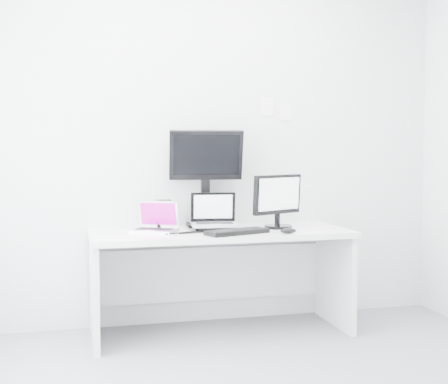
% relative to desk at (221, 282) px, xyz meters
% --- Properties ---
extents(back_wall, '(3.60, 0.00, 3.60)m').
position_rel_desk_xyz_m(back_wall, '(0.00, 0.35, 0.99)').
color(back_wall, silver).
rests_on(back_wall, ground).
extents(desk, '(1.80, 0.70, 0.73)m').
position_rel_desk_xyz_m(desk, '(0.00, 0.00, 0.00)').
color(desk, white).
rests_on(desk, ground).
extents(macbook, '(0.37, 0.34, 0.22)m').
position_rel_desk_xyz_m(macbook, '(-0.46, 0.04, 0.48)').
color(macbook, '#A8A8AC').
rests_on(macbook, desk).
extents(speaker, '(0.13, 0.13, 0.21)m').
position_rel_desk_xyz_m(speaker, '(-0.37, 0.17, 0.47)').
color(speaker, black).
rests_on(speaker, desk).
extents(dell_laptop, '(0.35, 0.29, 0.27)m').
position_rel_desk_xyz_m(dell_laptop, '(-0.03, 0.04, 0.50)').
color(dell_laptop, '#A4A6AB').
rests_on(dell_laptop, desk).
extents(rear_monitor, '(0.55, 0.24, 0.72)m').
position_rel_desk_xyz_m(rear_monitor, '(-0.05, 0.24, 0.73)').
color(rear_monitor, black).
rests_on(rear_monitor, desk).
extents(samsung_monitor, '(0.48, 0.36, 0.40)m').
position_rel_desk_xyz_m(samsung_monitor, '(0.43, 0.02, 0.56)').
color(samsung_monitor, black).
rests_on(samsung_monitor, desk).
extents(keyboard, '(0.46, 0.29, 0.03)m').
position_rel_desk_xyz_m(keyboard, '(0.06, -0.20, 0.38)').
color(keyboard, black).
rests_on(keyboard, desk).
extents(mouse, '(0.12, 0.08, 0.04)m').
position_rel_desk_xyz_m(mouse, '(0.40, -0.27, 0.38)').
color(mouse, black).
rests_on(mouse, desk).
extents(wall_note_0, '(0.10, 0.00, 0.14)m').
position_rel_desk_xyz_m(wall_note_0, '(0.45, 0.34, 1.26)').
color(wall_note_0, white).
rests_on(wall_note_0, back_wall).
extents(wall_note_1, '(0.09, 0.00, 0.13)m').
position_rel_desk_xyz_m(wall_note_1, '(0.60, 0.34, 1.22)').
color(wall_note_1, white).
rests_on(wall_note_1, back_wall).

